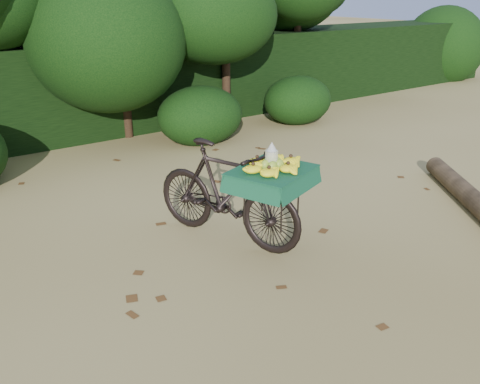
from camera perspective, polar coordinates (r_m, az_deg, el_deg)
ground at (r=5.90m, az=5.52°, el=-6.08°), size 80.00×80.00×0.00m
vendor_bicycle at (r=5.77m, az=-1.34°, el=0.05°), size 1.31×2.06×1.19m
hedge_backdrop at (r=10.91m, az=-17.13°, el=11.09°), size 26.00×1.80×1.80m
tree_row at (r=9.81m, az=-19.88°, el=16.20°), size 14.50×2.00×4.00m
bush_clumps at (r=9.38m, az=-9.71°, el=7.29°), size 8.80×1.70×0.90m
leaf_litter at (r=6.34m, az=1.63°, el=-3.85°), size 7.00×7.30×0.01m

